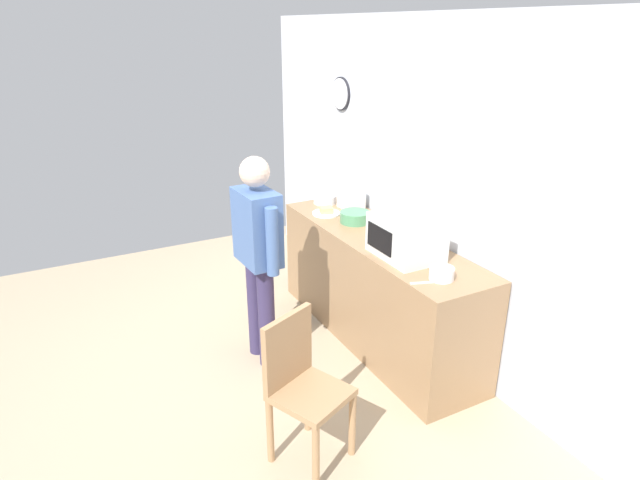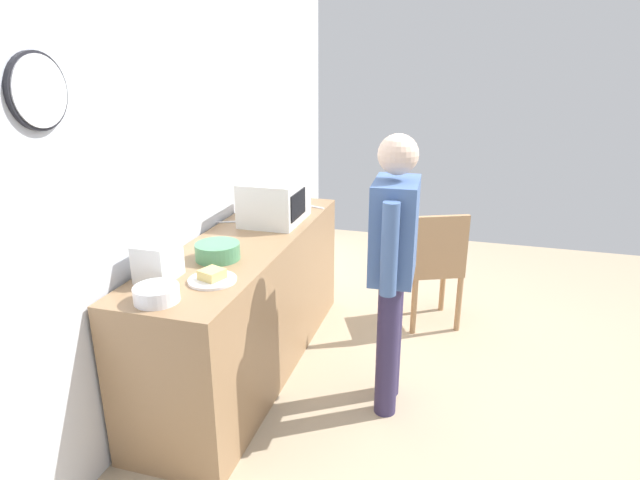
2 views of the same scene
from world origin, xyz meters
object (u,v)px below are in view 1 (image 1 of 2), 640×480
at_px(person_standing, 258,247).
at_px(wooden_chair, 301,382).
at_px(sandwich_plate, 326,212).
at_px(toaster, 351,198).
at_px(cereal_bowl, 325,199).
at_px(spoon_utensil, 423,283).
at_px(salad_bowl, 355,217).
at_px(microwave, 406,237).
at_px(fork_utensil, 428,242).
at_px(mixing_bowl, 442,273).

height_order(person_standing, wooden_chair, person_standing).
bearing_deg(person_standing, sandwich_plate, 121.17).
xyz_separation_m(sandwich_plate, toaster, (-0.04, 0.28, 0.08)).
bearing_deg(cereal_bowl, person_standing, -51.15).
bearing_deg(spoon_utensil, sandwich_plate, 176.08).
bearing_deg(sandwich_plate, toaster, 98.61).
bearing_deg(salad_bowl, sandwich_plate, -158.92).
distance_m(microwave, sandwich_plate, 1.11).
height_order(microwave, sandwich_plate, microwave).
distance_m(sandwich_plate, person_standing, 1.01).
distance_m(microwave, fork_utensil, 0.37).
relative_size(toaster, fork_utensil, 1.29).
height_order(sandwich_plate, person_standing, person_standing).
bearing_deg(sandwich_plate, fork_utensil, 21.11).
relative_size(cereal_bowl, person_standing, 0.13).
height_order(toaster, spoon_utensil, toaster).
xyz_separation_m(cereal_bowl, mixing_bowl, (1.82, -0.10, 0.00)).
relative_size(mixing_bowl, fork_utensil, 0.98).
xyz_separation_m(microwave, wooden_chair, (0.51, -1.10, -0.55)).
xyz_separation_m(sandwich_plate, cereal_bowl, (-0.29, 0.14, 0.02)).
xyz_separation_m(fork_utensil, person_standing, (-0.45, -1.24, 0.04)).
bearing_deg(wooden_chair, cereal_bowl, 148.04).
distance_m(toaster, person_standing, 1.28).
relative_size(salad_bowl, person_standing, 0.16).
xyz_separation_m(salad_bowl, person_standing, (0.22, -0.98, -0.01)).
xyz_separation_m(person_standing, wooden_chair, (1.08, -0.18, -0.44)).
distance_m(salad_bowl, mixing_bowl, 1.23).
bearing_deg(wooden_chair, fork_utensil, 114.26).
relative_size(microwave, toaster, 2.27).
bearing_deg(sandwich_plate, salad_bowl, 21.08).
relative_size(spoon_utensil, wooden_chair, 0.18).
height_order(sandwich_plate, wooden_chair, sandwich_plate).
distance_m(cereal_bowl, mixing_bowl, 1.82).
bearing_deg(spoon_utensil, salad_bowl, 169.72).
distance_m(sandwich_plate, salad_bowl, 0.33).
relative_size(mixing_bowl, person_standing, 0.10).
bearing_deg(salad_bowl, fork_utensil, 21.13).
bearing_deg(mixing_bowl, wooden_chair, -85.90).
bearing_deg(toaster, wooden_chair, -38.73).
bearing_deg(microwave, fork_utensil, 112.62).
bearing_deg(cereal_bowl, sandwich_plate, -26.48).
relative_size(toaster, person_standing, 0.13).
bearing_deg(toaster, fork_utensil, 5.11).
bearing_deg(sandwich_plate, microwave, 3.25).
bearing_deg(cereal_bowl, wooden_chair, -31.96).
xyz_separation_m(mixing_bowl, fork_utensil, (-0.56, 0.33, -0.04)).
relative_size(microwave, sandwich_plate, 1.99).
distance_m(microwave, wooden_chair, 1.33).
bearing_deg(fork_utensil, sandwich_plate, -158.89).
bearing_deg(mixing_bowl, cereal_bowl, 176.87).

